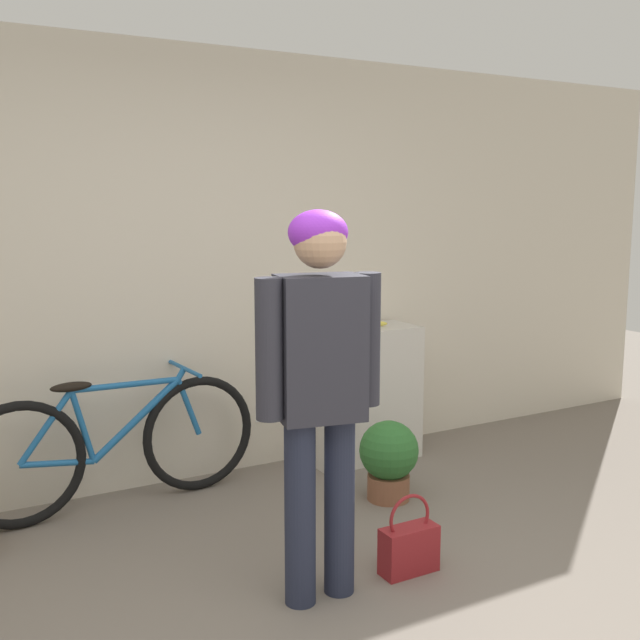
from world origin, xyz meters
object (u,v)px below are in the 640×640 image
Objects in this scene: banana at (366,325)px; person at (320,369)px; bicycle at (115,445)px; handbag at (409,547)px; potted_plant at (389,457)px.

person is at bearing -128.60° from banana.
bicycle is (-0.53, 1.39, -0.65)m from person.
bicycle is at bearing 121.91° from person.
banana is at bearing 62.55° from person.
potted_plant is at bearing 62.04° from handbag.
person reaches higher than potted_plant.
person is 4.40× the size of handbag.
person is at bearing -139.12° from potted_plant.
handbag is (-0.66, -1.42, -0.78)m from banana.
handbag is at bearing -114.98° from banana.
person is 0.99× the size of bicycle.
banana is at bearing 68.68° from potted_plant.
person reaches higher than bicycle.
banana is 0.68× the size of potted_plant.
banana is 0.96m from potted_plant.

